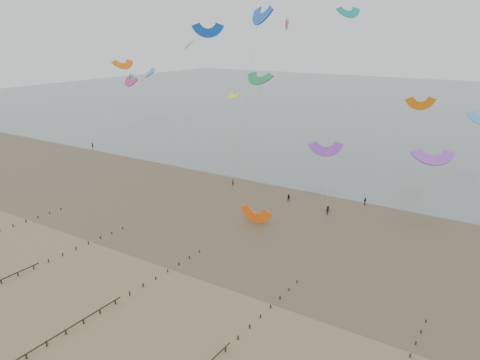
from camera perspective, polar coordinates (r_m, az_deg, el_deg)
name	(u,v)px	position (r m, az deg, el deg)	size (l,w,h in m)	color
ground	(129,276)	(73.45, -13.36, -11.34)	(500.00, 500.00, 0.00)	brown
sea_and_shore	(234,204)	(99.83, -0.77, -2.90)	(500.00, 665.00, 0.03)	#475654
groynes	(30,353)	(60.88, -24.20, -18.66)	(72.16, 50.16, 1.00)	black
kitesurfer_lead	(233,183)	(111.30, -0.87, -0.31)	(0.55, 0.36, 1.52)	black
kitesurfers	(439,219)	(97.09, 23.13, -4.43)	(159.42, 16.42, 1.89)	black
grounded_kite	(255,222)	(90.31, 1.89, -5.19)	(5.97, 3.13, 4.55)	#FF5C10
kites_airborne	(315,80)	(143.40, 9.10, 11.92)	(230.88, 108.42, 37.25)	#0B9A90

